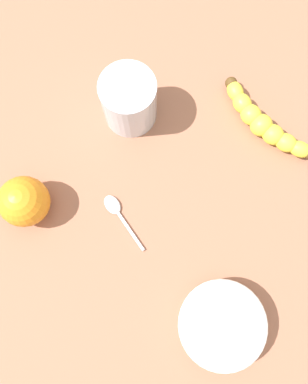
{
  "coord_description": "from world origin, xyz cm",
  "views": [
    {
      "loc": [
        15.15,
        4.93,
        66.04
      ],
      "look_at": [
        5.5,
        -4.21,
        5.0
      ],
      "focal_mm": 34.96,
      "sensor_mm": 36.0,
      "label": 1
    }
  ],
  "objects_px": {
    "smoothie_glass": "(129,101)",
    "banana": "(264,123)",
    "ceramic_bowl": "(222,324)",
    "orange_fruit": "(24,201)",
    "teaspoon": "(115,208)"
  },
  "relations": [
    {
      "from": "smoothie_glass",
      "to": "banana",
      "type": "bearing_deg",
      "value": 127.05
    },
    {
      "from": "ceramic_bowl",
      "to": "orange_fruit",
      "type": "bearing_deg",
      "value": -77.72
    },
    {
      "from": "teaspoon",
      "to": "ceramic_bowl",
      "type": "bearing_deg",
      "value": -172.12
    },
    {
      "from": "smoothie_glass",
      "to": "ceramic_bowl",
      "type": "bearing_deg",
      "value": 65.52
    },
    {
      "from": "smoothie_glass",
      "to": "teaspoon",
      "type": "bearing_deg",
      "value": 35.16
    },
    {
      "from": "orange_fruit",
      "to": "ceramic_bowl",
      "type": "bearing_deg",
      "value": 102.28
    },
    {
      "from": "banana",
      "to": "orange_fruit",
      "type": "relative_size",
      "value": 2.48
    },
    {
      "from": "ceramic_bowl",
      "to": "orange_fruit",
      "type": "distance_m",
      "value": 0.37
    },
    {
      "from": "banana",
      "to": "teaspoon",
      "type": "bearing_deg",
      "value": -104.62
    },
    {
      "from": "banana",
      "to": "teaspoon",
      "type": "distance_m",
      "value": 0.3
    },
    {
      "from": "smoothie_glass",
      "to": "orange_fruit",
      "type": "distance_m",
      "value": 0.24
    },
    {
      "from": "banana",
      "to": "smoothie_glass",
      "type": "distance_m",
      "value": 0.24
    },
    {
      "from": "orange_fruit",
      "to": "teaspoon",
      "type": "relative_size",
      "value": 0.73
    },
    {
      "from": "orange_fruit",
      "to": "banana",
      "type": "bearing_deg",
      "value": 153.21
    },
    {
      "from": "banana",
      "to": "smoothie_glass",
      "type": "relative_size",
      "value": 2.03
    }
  ]
}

